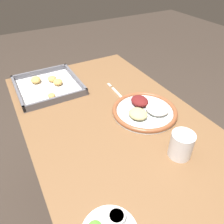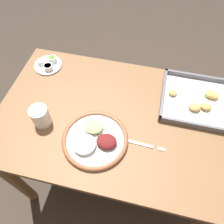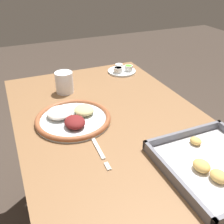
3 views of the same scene
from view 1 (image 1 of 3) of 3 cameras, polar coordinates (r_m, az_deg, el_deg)
ground_plane at (r=1.57m, az=-0.34°, el=-23.27°), size 8.00×8.00×0.00m
dining_table at (r=1.06m, az=-0.47°, el=-6.29°), size 1.14×0.73×0.77m
dinner_plate at (r=0.99m, az=8.66°, el=0.46°), size 0.29×0.29×0.05m
fork at (r=1.12m, az=1.49°, el=4.88°), size 0.20×0.02×0.00m
baking_tray at (r=1.21m, az=-16.46°, el=6.72°), size 0.33×0.32×0.04m
drinking_cup at (r=0.81m, az=17.64°, el=-8.21°), size 0.08×0.08×0.10m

